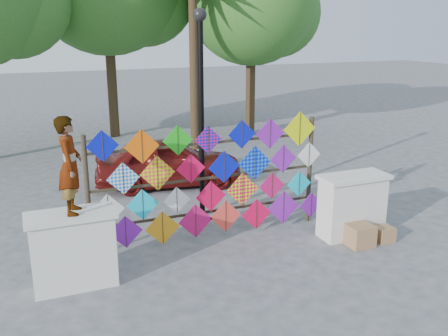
{
  "coord_description": "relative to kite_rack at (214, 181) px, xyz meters",
  "views": [
    {
      "loc": [
        -3.24,
        -7.91,
        4.14
      ],
      "look_at": [
        0.25,
        0.6,
        1.48
      ],
      "focal_mm": 40.0,
      "sensor_mm": 36.0,
      "label": 1
    }
  ],
  "objects": [
    {
      "name": "cardboard_box_near",
      "position": [
        2.48,
        -1.42,
        -0.99
      ],
      "size": [
        0.48,
        0.43,
        0.43
      ],
      "primitive_type": "cube",
      "color": "#A97D52",
      "rests_on": "ground"
    },
    {
      "name": "kite_rack",
      "position": [
        0.0,
        0.0,
        0.0
      ],
      "size": [
        4.89,
        0.24,
        2.44
      ],
      "color": "#32291C",
      "rests_on": "ground"
    },
    {
      "name": "cardboard_box_far",
      "position": [
        3.05,
        -1.43,
        -1.05
      ],
      "size": [
        0.35,
        0.32,
        0.3
      ],
      "primitive_type": "cube",
      "color": "#A97D52",
      "rests_on": "ground"
    },
    {
      "name": "parapet_right",
      "position": [
        2.61,
        -0.93,
        -0.55
      ],
      "size": [
        1.4,
        0.65,
        1.28
      ],
      "color": "silver",
      "rests_on": "ground"
    },
    {
      "name": "ground",
      "position": [
        -0.09,
        -0.73,
        -1.2
      ],
      "size": [
        80.0,
        80.0,
        0.0
      ],
      "primitive_type": "plane",
      "color": "gray",
      "rests_on": "ground"
    },
    {
      "name": "lamppost",
      "position": [
        0.21,
        1.27,
        1.49
      ],
      "size": [
        0.28,
        0.28,
        4.46
      ],
      "color": "black",
      "rests_on": "ground"
    },
    {
      "name": "tree_east",
      "position": [
        5.0,
        8.8,
        3.78
      ],
      "size": [
        5.4,
        4.8,
        7.42
      ],
      "color": "#49371F",
      "rests_on": "ground"
    },
    {
      "name": "sedan",
      "position": [
        0.12,
        3.63,
        -0.55
      ],
      "size": [
        4.01,
        2.14,
        1.3
      ],
      "primitive_type": "imported",
      "rotation": [
        0.0,
        0.0,
        1.4
      ],
      "color": "maroon",
      "rests_on": "ground"
    },
    {
      "name": "parapet_left",
      "position": [
        -2.79,
        -0.93,
        -0.55
      ],
      "size": [
        1.4,
        0.65,
        1.28
      ],
      "color": "silver",
      "rests_on": "ground"
    },
    {
      "name": "vendor_woman",
      "position": [
        -2.73,
        -0.93,
        0.85
      ],
      "size": [
        0.48,
        0.63,
        1.54
      ],
      "primitive_type": "imported",
      "rotation": [
        0.0,
        0.0,
        1.36
      ],
      "color": "#99999E",
      "rests_on": "parapet_left"
    }
  ]
}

